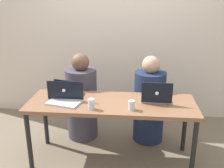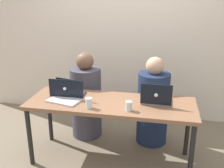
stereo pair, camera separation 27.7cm
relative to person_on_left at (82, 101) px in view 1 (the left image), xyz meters
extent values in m
plane|color=#736552|center=(0.43, -0.49, -0.50)|extent=(12.00, 12.00, 0.00)
cube|color=beige|center=(0.43, 0.77, 0.66)|extent=(4.63, 0.10, 2.32)
cube|color=brown|center=(0.43, -0.49, 0.19)|extent=(1.78, 0.62, 0.04)
cylinder|color=black|center=(-0.41, -0.75, -0.16)|extent=(0.05, 0.05, 0.67)
cylinder|color=black|center=(1.27, -0.75, -0.16)|extent=(0.05, 0.05, 0.67)
cylinder|color=black|center=(-0.41, -0.23, -0.16)|extent=(0.05, 0.05, 0.67)
cylinder|color=black|center=(1.27, -0.23, -0.16)|extent=(0.05, 0.05, 0.67)
cylinder|color=#42414E|center=(0.00, 0.00, -0.04)|extent=(0.47, 0.47, 0.91)
sphere|color=brown|center=(0.00, 0.00, 0.51)|extent=(0.22, 0.22, 0.22)
cylinder|color=#1C2A4A|center=(0.85, 0.00, -0.04)|extent=(0.40, 0.40, 0.90)
sphere|color=tan|center=(0.85, 0.00, 0.50)|extent=(0.21, 0.21, 0.21)
cube|color=#B0B4B9|center=(0.90, -0.38, 0.22)|extent=(0.32, 0.24, 0.02)
cube|color=black|center=(0.90, -0.50, 0.34)|extent=(0.32, 0.01, 0.21)
sphere|color=white|center=(0.90, -0.52, 0.34)|extent=(0.04, 0.04, 0.04)
cube|color=#35363A|center=(-0.08, -0.38, 0.22)|extent=(0.36, 0.22, 0.02)
cube|color=black|center=(-0.08, -0.49, 0.33)|extent=(0.36, 0.02, 0.20)
sphere|color=white|center=(-0.08, -0.50, 0.33)|extent=(0.04, 0.04, 0.04)
cube|color=silver|center=(-0.07, -0.57, 0.22)|extent=(0.38, 0.29, 0.02)
cube|color=black|center=(-0.04, -0.46, 0.33)|extent=(0.33, 0.09, 0.20)
sphere|color=white|center=(-0.04, -0.45, 0.33)|extent=(0.04, 0.04, 0.04)
cylinder|color=silver|center=(0.64, -0.67, 0.26)|extent=(0.06, 0.06, 0.10)
cylinder|color=silver|center=(0.64, -0.67, 0.24)|extent=(0.06, 0.06, 0.05)
cylinder|color=silver|center=(0.24, -0.69, 0.27)|extent=(0.07, 0.07, 0.11)
cylinder|color=silver|center=(0.24, -0.69, 0.24)|extent=(0.06, 0.06, 0.06)
camera|label=1|loc=(0.67, -3.04, 1.31)|focal=42.00mm
camera|label=2|loc=(0.94, -3.00, 1.31)|focal=42.00mm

